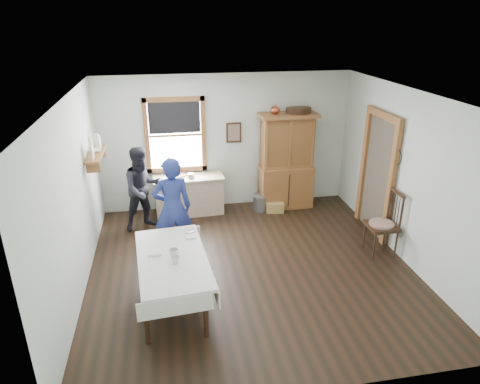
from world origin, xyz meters
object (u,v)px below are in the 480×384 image
at_px(wicker_basket, 275,207).
at_px(china_hutch, 287,162).
at_px(woman_blue, 173,212).
at_px(figure_dark, 143,192).
at_px(dining_table, 174,280).
at_px(work_counter, 189,195).
at_px(pail, 260,203).
at_px(spindle_chair, 382,223).

bearing_deg(wicker_basket, china_hutch, 40.92).
distance_m(woman_blue, figure_dark, 1.21).
relative_size(wicker_basket, figure_dark, 0.24).
bearing_deg(china_hutch, figure_dark, -170.97).
bearing_deg(dining_table, woman_blue, 87.57).
relative_size(china_hutch, dining_table, 1.09).
relative_size(work_counter, dining_table, 0.76).
relative_size(work_counter, pail, 4.30).
xyz_separation_m(wicker_basket, woman_blue, (-2.06, -1.34, 0.68)).
bearing_deg(figure_dark, work_counter, 5.88).
distance_m(china_hutch, figure_dark, 2.89).
bearing_deg(china_hutch, spindle_chair, -64.72).
bearing_deg(china_hutch, wicker_basket, -139.61).
relative_size(china_hutch, wicker_basket, 5.52).
relative_size(pail, woman_blue, 0.20).
relative_size(pail, wicker_basket, 0.90).
bearing_deg(spindle_chair, figure_dark, 156.93).
bearing_deg(wicker_basket, figure_dark, -174.75).
height_order(spindle_chair, pail, spindle_chair).
bearing_deg(pail, dining_table, -124.04).
height_order(spindle_chair, wicker_basket, spindle_chair).
xyz_separation_m(china_hutch, dining_table, (-2.40, -2.86, -0.62)).
bearing_deg(wicker_basket, work_counter, 172.40).
bearing_deg(work_counter, figure_dark, -154.38).
distance_m(dining_table, wicker_basket, 3.37).
distance_m(work_counter, figure_dark, 1.03).
distance_m(china_hutch, wicker_basket, 0.95).
height_order(dining_table, wicker_basket, dining_table).
bearing_deg(dining_table, spindle_chair, 11.95).
distance_m(pail, wicker_basket, 0.30).
bearing_deg(woman_blue, pail, -147.35).
distance_m(dining_table, woman_blue, 1.35).
relative_size(work_counter, figure_dark, 0.94).
relative_size(china_hutch, figure_dark, 1.34).
height_order(spindle_chair, figure_dark, figure_dark).
distance_m(work_counter, china_hutch, 2.07).
xyz_separation_m(pail, wicker_basket, (0.28, -0.11, -0.05)).
xyz_separation_m(china_hutch, figure_dark, (-2.84, -0.48, -0.25)).
xyz_separation_m(pail, woman_blue, (-1.78, -1.45, 0.63)).
height_order(pail, woman_blue, woman_blue).
distance_m(china_hutch, dining_table, 3.78).
bearing_deg(spindle_chair, pail, 128.62).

